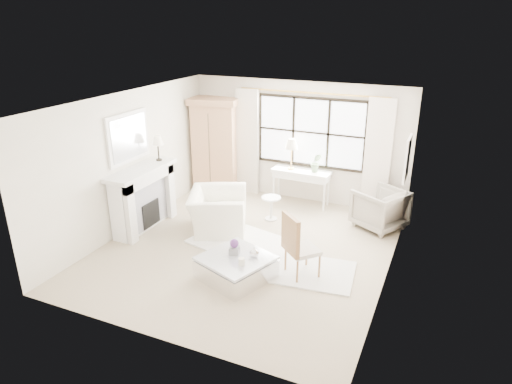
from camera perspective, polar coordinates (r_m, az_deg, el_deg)
floor at (r=8.45m, az=-1.17°, el=-7.06°), size 5.50×5.50×0.00m
ceiling at (r=7.56m, az=-1.33°, el=11.28°), size 5.50×5.50×0.00m
wall_back at (r=10.35m, az=5.24°, el=6.28°), size 5.00×0.00×5.00m
wall_front at (r=5.74m, az=-13.01°, el=-6.93°), size 5.00×0.00×5.00m
wall_left at (r=9.19m, az=-15.55°, el=3.65°), size 0.00×5.50×5.50m
wall_right at (r=7.27m, az=16.91°, el=-1.15°), size 0.00×5.50×5.50m
window_pane at (r=10.18m, az=6.86°, el=7.42°), size 2.40×0.02×1.50m
window_frame at (r=10.17m, az=6.84°, el=7.40°), size 2.50×0.04×1.50m
curtain_rod at (r=9.95m, az=6.97°, el=12.21°), size 3.30×0.04×0.04m
curtain_left at (r=10.72m, az=-1.07°, el=6.25°), size 0.55×0.10×2.47m
curtain_right at (r=9.88m, az=14.97°, el=4.22°), size 0.55×0.10×2.47m
fireplace at (r=9.29m, az=-14.04°, el=-0.63°), size 0.58×1.66×1.26m
mirror_frame at (r=9.04m, az=-15.70°, el=6.59°), size 0.05×1.15×0.95m
mirror_glass at (r=9.03m, az=-15.55°, el=6.58°), size 0.02×1.00×0.80m
art_frame at (r=8.81m, az=18.39°, el=3.96°), size 0.04×0.62×0.82m
art_canvas at (r=8.82m, az=18.26°, el=3.97°), size 0.01×0.52×0.72m
mantel_lamp at (r=9.35m, az=-12.21°, el=6.19°), size 0.22×0.22×0.51m
armoire at (r=10.90m, az=-5.08°, el=5.92°), size 1.23×0.90×2.24m
console_table at (r=10.28m, az=5.62°, el=0.61°), size 1.31×0.49×0.80m
console_lamp at (r=10.06m, az=4.47°, el=5.90°), size 0.28×0.28×0.69m
orchid_plant at (r=10.01m, az=7.52°, el=3.66°), size 0.28×0.25×0.43m
side_table at (r=9.47m, az=1.90°, el=-1.62°), size 0.40×0.40×0.51m
rug_left at (r=8.62m, az=-1.70°, el=-6.33°), size 2.07×1.68×0.03m
rug_right at (r=7.77m, az=6.76°, el=-9.85°), size 1.54×1.23×0.03m
club_armchair at (r=9.02m, az=-4.81°, el=-2.42°), size 1.46×1.54×0.79m
wingback_chair at (r=9.42m, az=15.21°, el=-2.02°), size 1.20×1.20×0.81m
french_chair at (r=7.53m, az=5.63°, el=-8.26°), size 0.68×0.68×1.08m
coffee_table at (r=7.50m, az=-2.51°, el=-9.43°), size 1.28×1.28×0.38m
planter_box at (r=7.47m, az=-2.72°, el=-7.32°), size 0.19×0.19×0.12m
planter_flowers at (r=7.41m, az=-2.73°, el=-6.43°), size 0.14×0.14×0.14m
pillar_candle at (r=7.15m, az=-1.83°, el=-8.69°), size 0.10×0.10×0.12m
coffee_vase at (r=7.38m, az=-0.23°, el=-7.48°), size 0.20×0.20×0.16m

